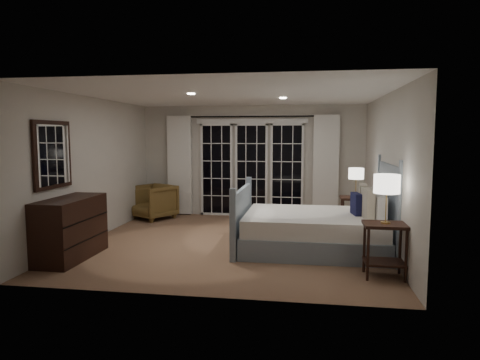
# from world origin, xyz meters

# --- Properties ---
(floor) EXTENTS (5.00, 5.00, 0.00)m
(floor) POSITION_xyz_m (0.00, 0.00, 0.00)
(floor) COLOR #876148
(floor) RESTS_ON ground
(ceiling) EXTENTS (5.00, 5.00, 0.00)m
(ceiling) POSITION_xyz_m (0.00, 0.00, 2.50)
(ceiling) COLOR white
(ceiling) RESTS_ON wall_back
(wall_left) EXTENTS (0.02, 5.00, 2.50)m
(wall_left) POSITION_xyz_m (-2.50, 0.00, 1.25)
(wall_left) COLOR beige
(wall_left) RESTS_ON floor
(wall_right) EXTENTS (0.02, 5.00, 2.50)m
(wall_right) POSITION_xyz_m (2.50, 0.00, 1.25)
(wall_right) COLOR beige
(wall_right) RESTS_ON floor
(wall_back) EXTENTS (5.00, 0.02, 2.50)m
(wall_back) POSITION_xyz_m (0.00, 2.50, 1.25)
(wall_back) COLOR beige
(wall_back) RESTS_ON floor
(wall_front) EXTENTS (5.00, 0.02, 2.50)m
(wall_front) POSITION_xyz_m (0.00, -2.50, 1.25)
(wall_front) COLOR beige
(wall_front) RESTS_ON floor
(french_doors) EXTENTS (2.50, 0.04, 2.20)m
(french_doors) POSITION_xyz_m (0.00, 2.46, 1.09)
(french_doors) COLOR black
(french_doors) RESTS_ON wall_back
(curtain_rod) EXTENTS (3.50, 0.03, 0.03)m
(curtain_rod) POSITION_xyz_m (0.00, 2.40, 2.25)
(curtain_rod) COLOR black
(curtain_rod) RESTS_ON wall_back
(curtain_left) EXTENTS (0.55, 0.10, 2.25)m
(curtain_left) POSITION_xyz_m (-1.65, 2.38, 1.15)
(curtain_left) COLOR white
(curtain_left) RESTS_ON curtain_rod
(curtain_right) EXTENTS (0.55, 0.10, 2.25)m
(curtain_right) POSITION_xyz_m (1.65, 2.38, 1.15)
(curtain_right) COLOR white
(curtain_right) RESTS_ON curtain_rod
(downlight_a) EXTENTS (0.12, 0.12, 0.01)m
(downlight_a) POSITION_xyz_m (0.80, 0.60, 2.49)
(downlight_a) COLOR white
(downlight_a) RESTS_ON ceiling
(downlight_b) EXTENTS (0.12, 0.12, 0.01)m
(downlight_b) POSITION_xyz_m (-0.60, -0.40, 2.49)
(downlight_b) COLOR white
(downlight_b) RESTS_ON ceiling
(bed) EXTENTS (2.38, 1.72, 1.40)m
(bed) POSITION_xyz_m (1.41, -0.24, 0.35)
(bed) COLOR gray
(bed) RESTS_ON floor
(nightstand_left) EXTENTS (0.55, 0.44, 0.71)m
(nightstand_left) POSITION_xyz_m (2.24, -1.47, 0.47)
(nightstand_left) COLOR black
(nightstand_left) RESTS_ON floor
(nightstand_right) EXTENTS (0.55, 0.44, 0.71)m
(nightstand_right) POSITION_xyz_m (2.13, 0.90, 0.47)
(nightstand_right) COLOR black
(nightstand_right) RESTS_ON floor
(lamp_left) EXTENTS (0.33, 0.33, 0.63)m
(lamp_left) POSITION_xyz_m (2.24, -1.47, 1.21)
(lamp_left) COLOR tan
(lamp_left) RESTS_ON nightstand_left
(lamp_right) EXTENTS (0.28, 0.28, 0.53)m
(lamp_right) POSITION_xyz_m (2.13, 0.90, 1.13)
(lamp_right) COLOR tan
(lamp_right) RESTS_ON nightstand_right
(armchair) EXTENTS (1.11, 1.12, 0.75)m
(armchair) POSITION_xyz_m (-2.10, 1.81, 0.38)
(armchair) COLOR brown
(armchair) RESTS_ON floor
(dresser) EXTENTS (0.55, 1.29, 0.91)m
(dresser) POSITION_xyz_m (-2.23, -1.30, 0.46)
(dresser) COLOR black
(dresser) RESTS_ON floor
(mirror) EXTENTS (0.05, 0.85, 1.00)m
(mirror) POSITION_xyz_m (-2.47, -1.30, 1.55)
(mirror) COLOR black
(mirror) RESTS_ON wall_left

